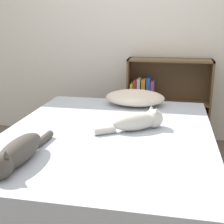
{
  "coord_description": "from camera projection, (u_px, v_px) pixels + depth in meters",
  "views": [
    {
      "loc": [
        0.42,
        -2.01,
        1.29
      ],
      "look_at": [
        0.0,
        0.14,
        0.63
      ],
      "focal_mm": 50.0,
      "sensor_mm": 36.0,
      "label": 1
    }
  ],
  "objects": [
    {
      "name": "wall_back",
      "position": [
        135.0,
        22.0,
        3.29
      ],
      "size": [
        8.0,
        0.06,
        2.5
      ],
      "color": "silver",
      "rests_on": "ground_plane"
    },
    {
      "name": "cat_light",
      "position": [
        139.0,
        121.0,
        2.21
      ],
      "size": [
        0.46,
        0.34,
        0.16
      ],
      "rotation": [
        0.0,
        0.0,
        0.57
      ],
      "color": "beige",
      "rests_on": "bed"
    },
    {
      "name": "ground_plane",
      "position": [
        108.0,
        197.0,
        2.34
      ],
      "size": [
        8.0,
        8.0,
        0.0
      ],
      "primitive_type": "plane",
      "color": "brown"
    },
    {
      "name": "bookshelf",
      "position": [
        164.0,
        99.0,
        3.32
      ],
      "size": [
        0.86,
        0.26,
        0.89
      ],
      "color": "brown",
      "rests_on": "ground_plane"
    },
    {
      "name": "bed",
      "position": [
        108.0,
        166.0,
        2.26
      ],
      "size": [
        1.49,
        1.89,
        0.53
      ],
      "color": "#333338",
      "rests_on": "ground_plane"
    },
    {
      "name": "cat_dark",
      "position": [
        17.0,
        153.0,
        1.67
      ],
      "size": [
        0.15,
        0.64,
        0.15
      ],
      "rotation": [
        0.0,
        0.0,
        4.67
      ],
      "color": "#47423D",
      "rests_on": "bed"
    },
    {
      "name": "pillow",
      "position": [
        135.0,
        98.0,
        2.83
      ],
      "size": [
        0.53,
        0.37,
        0.14
      ],
      "color": "beige",
      "rests_on": "bed"
    }
  ]
}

